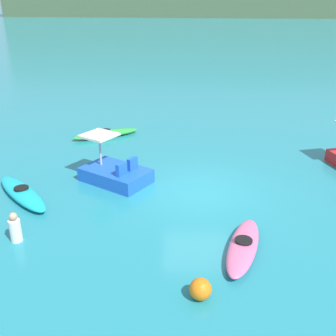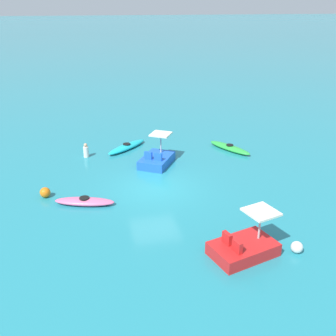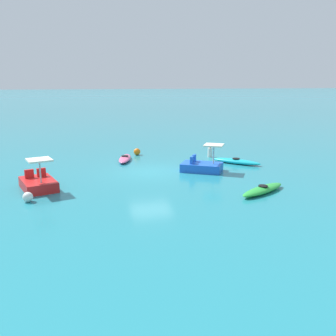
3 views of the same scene
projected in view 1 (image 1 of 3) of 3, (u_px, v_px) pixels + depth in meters
The scene contains 7 objects.
ground_plane at pixel (199, 192), 13.80m from camera, with size 600.00×600.00×0.00m, color teal.
kayak_pink at pixel (243, 246), 10.48m from camera, with size 1.54×2.90×0.37m.
kayak_green at pixel (106, 134), 19.18m from camera, with size 3.20×2.11×0.37m.
kayak_cyan at pixel (22, 193), 13.35m from camera, with size 2.79×3.03×0.37m.
pedal_boat_blue at pixel (115, 173), 14.46m from camera, with size 2.83×2.57×1.68m.
buoy_orange at pixel (200, 289), 8.80m from camera, with size 0.50×0.50×0.50m, color orange.
person_near_shore at pixel (15, 229), 10.85m from camera, with size 0.38×0.38×0.88m.
Camera 1 is at (-0.81, -12.39, 6.17)m, focal length 42.63 mm.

